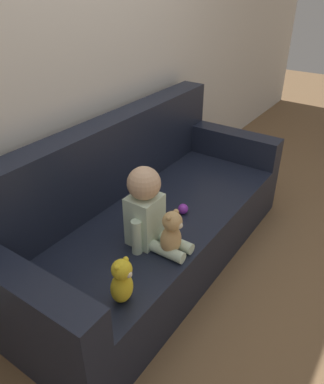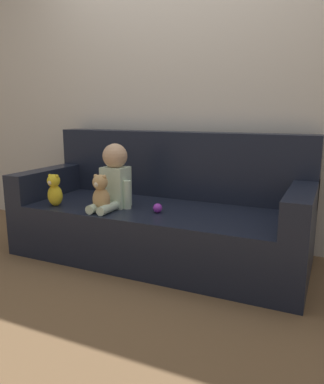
# 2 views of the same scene
# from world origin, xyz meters

# --- Properties ---
(ground_plane) EXTENTS (12.00, 12.00, 0.00)m
(ground_plane) POSITION_xyz_m (0.00, 0.00, 0.00)
(ground_plane) COLOR brown
(wall_back) EXTENTS (8.00, 0.05, 2.60)m
(wall_back) POSITION_xyz_m (0.00, 0.53, 1.30)
(wall_back) COLOR silver
(wall_back) RESTS_ON ground_plane
(couch) EXTENTS (2.12, 0.88, 0.91)m
(couch) POSITION_xyz_m (0.00, 0.07, 0.31)
(couch) COLOR black
(couch) RESTS_ON ground_plane
(person_baby) EXTENTS (0.27, 0.36, 0.46)m
(person_baby) POSITION_xyz_m (-0.28, -0.15, 0.60)
(person_baby) COLOR silver
(person_baby) RESTS_ON couch
(teddy_bear_brown) EXTENTS (0.13, 0.12, 0.26)m
(teddy_bear_brown) POSITION_xyz_m (-0.29, -0.31, 0.52)
(teddy_bear_brown) COLOR tan
(teddy_bear_brown) RESTS_ON couch
(plush_toy_side) EXTENTS (0.11, 0.11, 0.24)m
(plush_toy_side) POSITION_xyz_m (-0.69, -0.31, 0.51)
(plush_toy_side) COLOR yellow
(plush_toy_side) RESTS_ON couch
(toy_ball) EXTENTS (0.06, 0.06, 0.06)m
(toy_ball) POSITION_xyz_m (0.07, -0.17, 0.42)
(toy_ball) COLOR purple
(toy_ball) RESTS_ON couch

